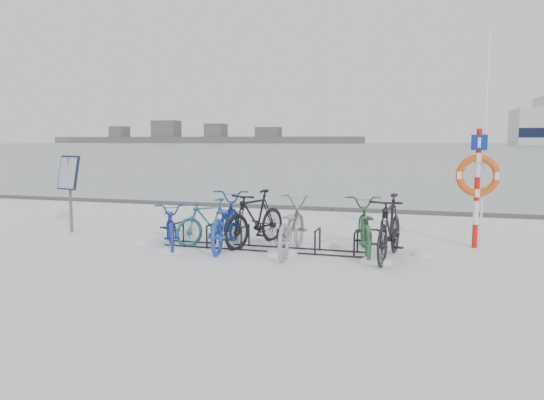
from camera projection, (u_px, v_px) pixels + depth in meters
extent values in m
plane|color=white|center=(263.00, 249.00, 10.28)|extent=(900.00, 900.00, 0.00)
cube|color=#95A2A8|center=(421.00, 146.00, 157.74)|extent=(400.00, 298.00, 0.02)
cube|color=#3F3F42|center=(323.00, 209.00, 15.89)|extent=(400.00, 0.25, 0.10)
cylinder|color=black|center=(173.00, 235.00, 10.56)|extent=(0.04, 0.04, 0.44)
cylinder|color=black|center=(183.00, 232.00, 10.98)|extent=(0.04, 0.04, 0.44)
cylinder|color=black|center=(178.00, 223.00, 10.74)|extent=(0.04, 0.44, 0.04)
cylinder|color=black|center=(207.00, 237.00, 10.35)|extent=(0.04, 0.04, 0.44)
cylinder|color=black|center=(216.00, 233.00, 10.77)|extent=(0.04, 0.04, 0.44)
cylinder|color=black|center=(211.00, 224.00, 10.54)|extent=(0.04, 0.44, 0.04)
cylinder|color=black|center=(241.00, 239.00, 10.15)|extent=(0.04, 0.04, 0.44)
cylinder|color=black|center=(249.00, 235.00, 10.57)|extent=(0.04, 0.04, 0.44)
cylinder|color=black|center=(245.00, 226.00, 10.33)|extent=(0.04, 0.44, 0.04)
cylinder|color=black|center=(277.00, 241.00, 9.94)|extent=(0.04, 0.04, 0.44)
cylinder|color=black|center=(284.00, 237.00, 10.36)|extent=(0.04, 0.04, 0.44)
cylinder|color=black|center=(281.00, 228.00, 10.13)|extent=(0.04, 0.44, 0.04)
cylinder|color=black|center=(315.00, 243.00, 9.74)|extent=(0.04, 0.04, 0.44)
cylinder|color=black|center=(320.00, 239.00, 10.15)|extent=(0.04, 0.04, 0.44)
cylinder|color=black|center=(318.00, 230.00, 9.92)|extent=(0.04, 0.44, 0.04)
cylinder|color=black|center=(354.00, 246.00, 9.53)|extent=(0.04, 0.04, 0.44)
cylinder|color=black|center=(357.00, 241.00, 9.95)|extent=(0.04, 0.04, 0.44)
cylinder|color=black|center=(356.00, 232.00, 9.71)|extent=(0.04, 0.44, 0.04)
cylinder|color=black|center=(259.00, 251.00, 10.07)|extent=(4.00, 0.03, 0.03)
cylinder|color=black|center=(266.00, 246.00, 10.49)|extent=(4.00, 0.03, 0.03)
cylinder|color=#595B5E|center=(70.00, 195.00, 12.06)|extent=(0.07, 0.07, 1.71)
cube|color=black|center=(69.00, 173.00, 11.97)|extent=(0.62, 0.36, 0.77)
cube|color=#8C99AD|center=(67.00, 173.00, 11.93)|extent=(0.55, 0.29, 0.69)
cylinder|color=red|center=(475.00, 236.00, 10.43)|extent=(0.11, 0.11, 0.47)
cylinder|color=silver|center=(476.00, 213.00, 10.37)|extent=(0.11, 0.11, 0.47)
cylinder|color=red|center=(477.00, 189.00, 10.32)|extent=(0.11, 0.11, 0.47)
cylinder|color=silver|center=(478.00, 165.00, 10.27)|extent=(0.11, 0.11, 0.47)
cylinder|color=red|center=(479.00, 141.00, 10.21)|extent=(0.11, 0.11, 0.47)
torus|color=#D14713|center=(478.00, 176.00, 10.20)|extent=(0.82, 0.14, 0.82)
cube|color=navy|center=(479.00, 142.00, 10.14)|extent=(0.30, 0.03, 0.30)
cylinder|color=silver|center=(485.00, 140.00, 10.23)|extent=(0.04, 0.04, 4.24)
cube|color=#484848|center=(199.00, 140.00, 291.77)|extent=(180.00, 12.00, 3.50)
cube|color=#484848|center=(150.00, 133.00, 299.93)|extent=(24.00, 10.00, 8.00)
cube|color=#484848|center=(251.00, 134.00, 282.82)|extent=(20.00, 10.00, 6.00)
imported|color=navy|center=(171.00, 223.00, 10.57)|extent=(1.43, 1.87, 0.94)
imported|color=#21606A|center=(210.00, 220.00, 10.87)|extent=(1.27, 1.56, 0.95)
imported|color=#1D3AA6|center=(225.00, 219.00, 10.41)|extent=(1.06, 2.23, 1.12)
imported|color=black|center=(255.00, 217.00, 10.67)|extent=(1.13, 1.98, 1.15)
imported|color=#919497|center=(291.00, 224.00, 9.92)|extent=(0.82, 2.12, 1.09)
imported|color=#2D5A3A|center=(365.00, 225.00, 9.91)|extent=(1.07, 2.11, 1.06)
imported|color=black|center=(390.00, 226.00, 9.41)|extent=(0.77, 2.03, 1.19)
ellipsoid|color=white|center=(376.00, 262.00, 9.21)|extent=(0.58, 0.58, 0.20)
ellipsoid|color=white|center=(169.00, 251.00, 10.10)|extent=(0.53, 0.53, 0.19)
ellipsoid|color=white|center=(422.00, 255.00, 9.79)|extent=(0.44, 0.44, 0.15)
ellipsoid|color=white|center=(141.00, 243.00, 10.91)|extent=(0.42, 0.42, 0.15)
ellipsoid|color=white|center=(326.00, 246.00, 10.58)|extent=(0.49, 0.49, 0.17)
ellipsoid|color=white|center=(308.00, 246.00, 10.56)|extent=(0.39, 0.39, 0.14)
ellipsoid|color=white|center=(281.00, 254.00, 9.85)|extent=(0.60, 0.60, 0.21)
ellipsoid|color=white|center=(226.00, 244.00, 10.76)|extent=(0.41, 0.41, 0.14)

